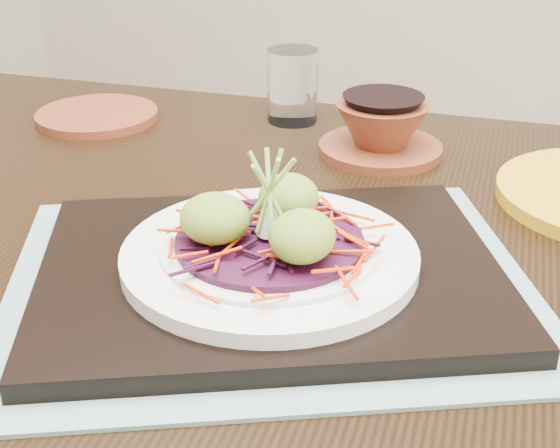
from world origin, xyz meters
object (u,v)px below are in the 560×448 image
at_px(dining_table, 277,330).
at_px(terracotta_side_plate, 97,116).
at_px(serving_tray, 270,272).
at_px(water_glass, 293,86).
at_px(white_plate, 270,254).
at_px(terracotta_bowl_set, 381,131).

relative_size(dining_table, terracotta_side_plate, 8.34).
xyz_separation_m(serving_tray, water_glass, (-0.14, 0.37, 0.03)).
relative_size(dining_table, serving_tray, 3.51).
distance_m(white_plate, terracotta_side_plate, 0.46).
bearing_deg(water_glass, serving_tray, -69.32).
bearing_deg(terracotta_side_plate, water_glass, 23.34).
relative_size(terracotta_side_plate, terracotta_bowl_set, 0.80).
height_order(serving_tray, terracotta_bowl_set, terracotta_bowl_set).
distance_m(dining_table, white_plate, 0.15).
bearing_deg(terracotta_side_plate, white_plate, -36.82).
bearing_deg(water_glass, dining_table, -69.25).
distance_m(serving_tray, white_plate, 0.02).
height_order(water_glass, terracotta_bowl_set, water_glass).
xyz_separation_m(terracotta_side_plate, water_glass, (0.23, 0.10, 0.04)).
height_order(serving_tray, white_plate, white_plate).
bearing_deg(terracotta_bowl_set, dining_table, -94.97).
bearing_deg(serving_tray, terracotta_side_plate, 113.27).
height_order(serving_tray, water_glass, water_glass).
height_order(dining_table, white_plate, white_plate).
xyz_separation_m(dining_table, serving_tray, (0.03, -0.07, 0.11)).
xyz_separation_m(white_plate, terracotta_side_plate, (-0.37, 0.27, -0.02)).
bearing_deg(white_plate, terracotta_side_plate, 143.18).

